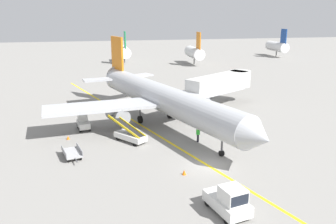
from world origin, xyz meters
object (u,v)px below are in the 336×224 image
at_px(airliner, 161,97).
at_px(safety_cone_nose_left, 68,138).
at_px(baggage_cart_loaded, 72,153).
at_px(baggage_tug_near_wing, 224,121).
at_px(ground_crew_marshaller, 198,134).
at_px(safety_cone_wingtip_left, 184,119).
at_px(safety_cone_nose_right, 184,172).
at_px(belt_loader_forward_hold, 130,134).
at_px(pushback_tug, 229,201).
at_px(jet_bridge, 224,83).
at_px(baggage_tug_by_cargo_door, 83,122).

distance_m(airliner, safety_cone_nose_left, 12.15).
relative_size(airliner, baggage_cart_loaded, 8.95).
relative_size(baggage_tug_near_wing, baggage_cart_loaded, 0.70).
height_order(ground_crew_marshaller, safety_cone_wingtip_left, ground_crew_marshaller).
bearing_deg(safety_cone_nose_right, belt_loader_forward_hold, 112.28).
bearing_deg(baggage_tug_near_wing, airliner, 153.08).
bearing_deg(airliner, safety_cone_nose_left, -162.90).
relative_size(pushback_tug, safety_cone_nose_right, 8.92).
bearing_deg(ground_crew_marshaller, airliner, 110.37).
height_order(jet_bridge, safety_cone_nose_right, jet_bridge).
bearing_deg(pushback_tug, airliner, 91.89).
distance_m(airliner, belt_loader_forward_hold, 7.56).
relative_size(belt_loader_forward_hold, ground_crew_marshaller, 2.78).
bearing_deg(pushback_tug, baggage_tug_by_cargo_door, 116.21).
distance_m(safety_cone_nose_right, safety_cone_wingtip_left, 15.46).
distance_m(jet_bridge, ground_crew_marshaller, 16.31).
distance_m(baggage_tug_near_wing, baggage_tug_by_cargo_door, 17.09).
relative_size(airliner, safety_cone_nose_left, 78.12).
relative_size(jet_bridge, ground_crew_marshaller, 7.11).
bearing_deg(safety_cone_wingtip_left, jet_bridge, 38.55).
distance_m(baggage_tug_by_cargo_door, safety_cone_nose_right, 16.91).
height_order(safety_cone_nose_right, safety_cone_wingtip_left, same).
height_order(jet_bridge, belt_loader_forward_hold, jet_bridge).
xyz_separation_m(baggage_tug_near_wing, ground_crew_marshaller, (-4.44, -3.64, -0.02)).
xyz_separation_m(baggage_tug_near_wing, safety_cone_nose_right, (-7.94, -10.96, -0.71)).
bearing_deg(safety_cone_wingtip_left, ground_crew_marshaller, -93.35).
relative_size(belt_loader_forward_hold, baggage_cart_loaded, 1.23).
bearing_deg(safety_cone_nose_left, airliner, 17.10).
relative_size(airliner, baggage_tug_near_wing, 12.85).
relative_size(airliner, safety_cone_wingtip_left, 78.12).
bearing_deg(baggage_tug_near_wing, baggage_tug_by_cargo_door, 168.29).
height_order(airliner, baggage_cart_loaded, airliner).
bearing_deg(baggage_tug_near_wing, safety_cone_nose_right, -125.92).
distance_m(belt_loader_forward_hold, ground_crew_marshaller, 7.46).
height_order(pushback_tug, baggage_tug_near_wing, pushback_tug).
distance_m(airliner, safety_cone_nose_right, 14.95).
xyz_separation_m(baggage_tug_near_wing, safety_cone_nose_left, (-18.34, 0.18, -0.71)).
distance_m(pushback_tug, safety_cone_nose_right, 6.68).
xyz_separation_m(airliner, baggage_tug_by_cargo_door, (-9.59, -0.16, -2.49)).
xyz_separation_m(pushback_tug, baggage_tug_near_wing, (6.45, 17.42, -0.07)).
bearing_deg(jet_bridge, baggage_tug_near_wing, -110.37).
xyz_separation_m(jet_bridge, baggage_tug_by_cargo_door, (-20.52, -6.73, -2.62)).
xyz_separation_m(pushback_tug, safety_cone_nose_right, (-1.49, 6.46, -0.77)).
distance_m(baggage_cart_loaded, ground_crew_marshaller, 13.28).
distance_m(baggage_cart_loaded, safety_cone_nose_right, 11.40).
bearing_deg(baggage_cart_loaded, safety_cone_nose_left, 97.73).
relative_size(baggage_tug_by_cargo_door, safety_cone_nose_left, 5.89).
bearing_deg(belt_loader_forward_hold, baggage_tug_near_wing, 8.85).
height_order(pushback_tug, safety_cone_wingtip_left, pushback_tug).
distance_m(pushback_tug, safety_cone_nose_left, 21.25).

